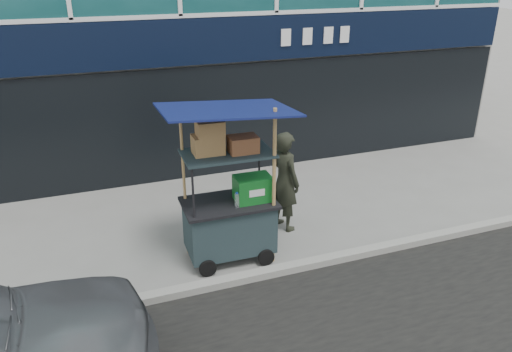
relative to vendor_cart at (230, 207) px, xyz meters
name	(u,v)px	position (x,y,z in m)	size (l,w,h in m)	color
ground	(249,272)	(0.11, -0.51, -0.89)	(80.00, 80.00, 0.00)	slate
curb	(253,276)	(0.11, -0.71, -0.83)	(80.00, 0.18, 0.12)	gray
vendor_cart	(230,207)	(0.00, 0.00, 0.00)	(1.91, 1.37, 2.55)	#1B2A2E
vendor_man	(285,181)	(1.18, 0.62, 0.00)	(0.65, 0.43, 1.78)	#25281D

